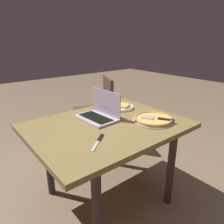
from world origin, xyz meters
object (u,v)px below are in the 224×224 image
pizza_tray (153,119)px  laptop (99,113)px  pizza_plate (121,107)px  table_knife (99,140)px  chair_near (98,107)px  dining_table (107,134)px

pizza_tray → laptop: bearing=-46.7°
laptop → pizza_tray: size_ratio=1.06×
laptop → pizza_plate: bearing=-163.8°
pizza_plate → table_knife: size_ratio=1.31×
laptop → chair_near: bearing=-124.5°
laptop → table_knife: laptop is taller
dining_table → pizza_tray: (-0.32, 0.19, 0.11)m
dining_table → table_knife: bearing=41.2°
pizza_plate → table_knife: bearing=36.9°
dining_table → pizza_plate: (-0.34, -0.22, 0.10)m
laptop → pizza_tray: (-0.30, 0.32, -0.03)m
dining_table → table_knife: size_ratio=6.09×
dining_table → laptop: (-0.02, -0.13, 0.14)m
pizza_tray → table_knife: (0.54, 0.01, -0.01)m
pizza_plate → table_knife: pizza_plate is taller
laptop → pizza_tray: laptop is taller
table_knife → chair_near: 1.33m
laptop → chair_near: laptop is taller
dining_table → chair_near: chair_near is taller
pizza_plate → chair_near: bearing=-106.6°
pizza_tray → table_knife: pizza_tray is taller
laptop → table_knife: bearing=53.7°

